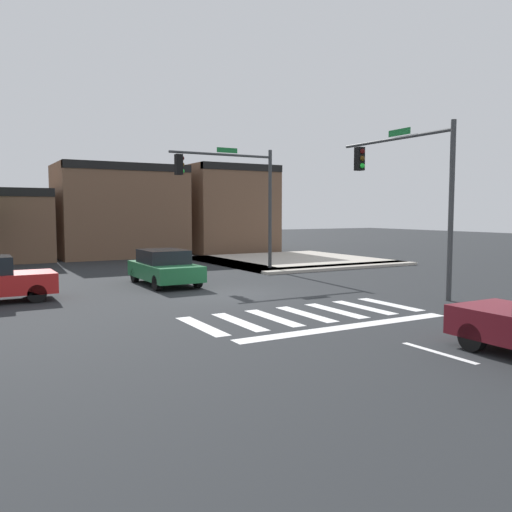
{
  "coord_description": "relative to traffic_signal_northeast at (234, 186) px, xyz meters",
  "views": [
    {
      "loc": [
        -8.98,
        -17.32,
        3.04
      ],
      "look_at": [
        0.85,
        -0.03,
        1.38
      ],
      "focal_mm": 37.24,
      "sensor_mm": 36.0,
      "label": 1
    }
  ],
  "objects": [
    {
      "name": "ground_plane",
      "position": [
        -3.06,
        -6.08,
        -4.32
      ],
      "size": [
        120.0,
        120.0,
        0.0
      ],
      "primitive_type": "plane",
      "color": "#232628"
    },
    {
      "name": "crosswalk_near",
      "position": [
        -3.06,
        -10.58,
        -4.32
      ],
      "size": [
        7.17,
        2.71,
        0.01
      ],
      "color": "silver",
      "rests_on": "ground_plane"
    },
    {
      "name": "bike_detector_marking",
      "position": [
        -0.86,
        -15.35,
        -4.32
      ],
      "size": [
        1.03,
        1.03,
        0.01
      ],
      "color": "yellow",
      "rests_on": "ground_plane"
    },
    {
      "name": "curb_corner_northeast",
      "position": [
        5.43,
        3.34,
        -4.25
      ],
      "size": [
        10.0,
        10.6,
        0.15
      ],
      "color": "#B2AA9E",
      "rests_on": "ground_plane"
    },
    {
      "name": "storefront_row",
      "position": [
        -1.18,
        12.64,
        -1.37
      ],
      "size": [
        22.17,
        5.58,
        6.46
      ],
      "color": "brown",
      "rests_on": "ground_plane"
    },
    {
      "name": "traffic_signal_northeast",
      "position": [
        0.0,
        0.0,
        0.0
      ],
      "size": [
        5.52,
        0.32,
        6.18
      ],
      "rotation": [
        0.0,
        0.0,
        3.14
      ],
      "color": "#383A3D",
      "rests_on": "ground_plane"
    },
    {
      "name": "traffic_signal_southeast",
      "position": [
        2.57,
        -8.99,
        -0.01
      ],
      "size": [
        0.32,
        5.63,
        6.13
      ],
      "rotation": [
        0.0,
        0.0,
        1.57
      ],
      "color": "#383A3D",
      "rests_on": "ground_plane"
    },
    {
      "name": "car_green",
      "position": [
        -4.5,
        -2.41,
        -3.58
      ],
      "size": [
        1.91,
        4.25,
        1.46
      ],
      "rotation": [
        0.0,
        0.0,
        -1.57
      ],
      "color": "#1E6638",
      "rests_on": "ground_plane"
    }
  ]
}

